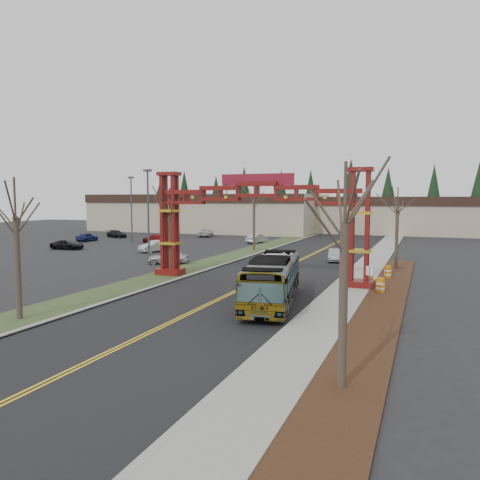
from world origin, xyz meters
The scene contains 35 objects.
ground centered at (0.00, 0.00, 0.00)m, with size 200.00×200.00×0.00m, color black.
road centered at (0.00, 25.00, 0.01)m, with size 12.00×110.00×0.02m, color black.
lane_line_left centered at (-0.12, 25.00, 0.03)m, with size 0.12×100.00×0.01m, color yellow.
lane_line_right centered at (0.12, 25.00, 0.03)m, with size 0.12×100.00×0.01m, color yellow.
curb_right centered at (6.15, 25.00, 0.07)m, with size 0.30×110.00×0.15m, color #9C9C97.
sidewalk_right centered at (7.60, 25.00, 0.08)m, with size 2.60×110.00×0.14m, color gray.
landscape_strip centered at (10.20, 10.00, 0.06)m, with size 2.60×50.00×0.12m, color #311B10.
grass_median centered at (-8.00, 25.00, 0.04)m, with size 4.00×110.00×0.08m, color #2D4522.
curb_left centered at (-6.15, 25.00, 0.07)m, with size 0.30×110.00×0.15m, color #9C9C97.
gateway_arch centered at (0.00, 18.00, 5.98)m, with size 18.20×1.60×8.90m.
retail_building_west centered at (-30.00, 71.96, 3.76)m, with size 46.00×22.30×7.50m.
retail_building_east centered at (10.00, 79.95, 3.51)m, with size 38.00×20.30×7.00m.
conifer_treeline centered at (0.25, 92.00, 6.49)m, with size 116.10×5.60×13.00m.
transit_bus centered at (3.68, 10.68, 1.52)m, with size 2.56×10.94×3.05m, color #9DA0A4.
silver_sedan centered at (3.67, 32.44, 0.66)m, with size 1.40×4.01×1.32m, color #A5A8AD.
parked_car_near_a centered at (-11.78, 24.12, 0.71)m, with size 1.68×4.17×1.42m, color silver.
parked_car_near_b centered at (-18.89, 32.97, 0.72)m, with size 1.52×4.36×1.44m, color silver.
parked_car_near_c centered at (-31.20, 31.22, 0.62)m, with size 2.04×4.43×1.23m, color black.
parked_car_mid_a centered at (-25.05, 42.83, 0.67)m, with size 1.87×4.61×1.34m, color maroon.
parked_car_mid_b centered at (-36.59, 41.45, 0.68)m, with size 1.60×3.97×1.35m, color navy.
parked_car_far_a centered at (-11.00, 48.61, 0.70)m, with size 1.48×4.25×1.40m, color #B1B2B9.
parked_car_far_b centered at (-23.49, 56.66, 0.70)m, with size 2.33×5.05×1.40m, color white.
parked_car_far_c centered at (-36.74, 49.14, 0.62)m, with size 1.75×4.30×1.25m, color black.
bare_tree_median_near centered at (-8.00, 1.80, 5.63)m, with size 3.23×3.23×7.80m.
bare_tree_median_mid centered at (-8.00, 18.09, 5.47)m, with size 3.11×3.11×7.56m.
bare_tree_median_far centered at (-8.00, 39.12, 6.39)m, with size 3.28×3.28×8.60m.
bare_tree_right_near centered at (10.00, -1.10, 5.81)m, with size 3.08×3.08×7.88m.
bare_tree_right_far centered at (10.00, 28.71, 5.61)m, with size 3.10×3.10×7.70m.
light_pole_near centered at (-16.32, 27.54, 5.72)m, with size 0.86×0.43×9.88m.
light_pole_mid centered at (-29.16, 42.78, 5.76)m, with size 0.86×0.43×9.97m.
light_pole_far centered at (-21.56, 61.48, 5.22)m, with size 0.78×0.39×9.03m.
street_sign centered at (9.19, 14.38, 1.59)m, with size 0.49×0.20×2.21m.
barrel_south centered at (9.70, 16.63, 0.55)m, with size 0.60×0.60×1.11m.
barrel_mid centered at (8.59, 20.03, 0.50)m, with size 0.54×0.54×1.01m.
barrel_north centered at (9.71, 23.01, 0.55)m, with size 0.59×0.59×1.09m.
Camera 1 is at (12.58, -17.05, 6.63)m, focal length 35.00 mm.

